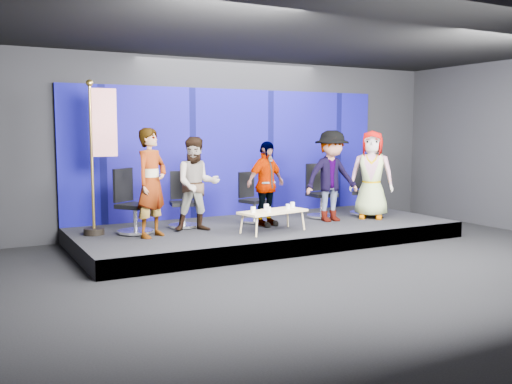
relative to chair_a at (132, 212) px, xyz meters
The scene contains 21 objects.
ground 3.77m from the chair_a, 48.31° to the right, with size 10.00×10.00×0.00m, color black.
room_walls 4.11m from the chair_a, 48.31° to the right, with size 10.02×8.02×3.51m.
riser 2.54m from the chair_a, ahead, with size 7.00×3.00×0.30m, color black.
backdrop 2.89m from the chair_a, 25.45° to the left, with size 7.00×0.08×2.60m, color #080863.
chair_a is the anchor object (origin of this frame).
panelist_a 0.74m from the chair_a, 66.62° to the right, with size 0.66×0.43×1.80m, color black.
chair_b 1.02m from the chair_a, 11.55° to the left, with size 0.69×0.69×1.02m.
panelist_b 1.20m from the chair_a, 15.12° to the right, with size 0.80×0.62×1.65m, color black.
chair_c 2.37m from the chair_a, ahead, with size 0.68×0.68×0.97m.
panelist_c 2.45m from the chair_a, ahead, with size 0.92×0.38×1.56m, color black.
chair_d 3.87m from the chair_a, ahead, with size 0.64×0.64×1.09m.
panelist_d 3.85m from the chair_a, ahead, with size 1.14×0.65×1.76m, color black.
chair_e 4.92m from the chair_a, ahead, with size 0.86×0.86×1.08m.
panelist_e 4.77m from the chair_a, ahead, with size 0.86×0.56×1.75m, color black.
coffee_table 2.41m from the chair_a, 24.25° to the right, with size 1.29×0.74×0.37m.
mug_a 2.07m from the chair_a, 30.24° to the right, with size 0.08×0.08×0.10m, color silver.
mug_b 2.33m from the chair_a, 29.62° to the right, with size 0.08×0.08×0.09m, color silver.
mug_c 2.31m from the chair_a, 22.37° to the right, with size 0.09×0.09×0.10m, color silver.
mug_d 2.70m from the chair_a, 20.91° to the right, with size 0.07×0.07×0.09m, color silver.
mug_e 2.83m from the chair_a, 16.52° to the right, with size 0.08×0.08×0.10m, color silver.
flag_stand 1.13m from the chair_a, 159.43° to the left, with size 0.59×0.35×2.60m.
Camera 1 is at (-5.15, -6.73, 2.07)m, focal length 40.00 mm.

